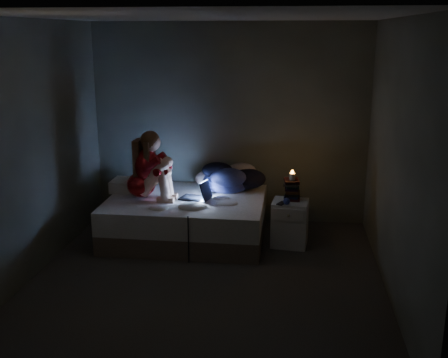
% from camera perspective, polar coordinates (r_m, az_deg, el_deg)
% --- Properties ---
extents(floor, '(3.60, 3.80, 0.02)m').
position_cam_1_polar(floor, '(5.64, -1.83, -10.65)').
color(floor, '#2B2724').
rests_on(floor, ground).
extents(ceiling, '(3.60, 3.80, 0.02)m').
position_cam_1_polar(ceiling, '(5.07, -2.10, 17.02)').
color(ceiling, silver).
rests_on(ceiling, ground).
extents(wall_back, '(3.60, 0.02, 2.60)m').
position_cam_1_polar(wall_back, '(7.06, 0.54, 5.88)').
color(wall_back, '#41453A').
rests_on(wall_back, ground).
extents(wall_front, '(3.60, 0.02, 2.60)m').
position_cam_1_polar(wall_front, '(3.40, -7.13, -4.72)').
color(wall_front, '#41453A').
rests_on(wall_front, ground).
extents(wall_left, '(0.02, 3.80, 2.60)m').
position_cam_1_polar(wall_left, '(5.77, -20.01, 2.81)').
color(wall_left, '#41453A').
rests_on(wall_left, ground).
extents(wall_right, '(0.02, 3.80, 2.60)m').
position_cam_1_polar(wall_right, '(5.23, 18.03, 1.75)').
color(wall_right, '#41453A').
rests_on(wall_right, ground).
extents(bed, '(1.88, 1.41, 0.52)m').
position_cam_1_polar(bed, '(6.61, -4.01, -4.17)').
color(bed, '#B4B1A9').
rests_on(bed, ground).
extents(pillow, '(0.50, 0.36, 0.14)m').
position_cam_1_polar(pillow, '(6.88, -9.74, -0.67)').
color(pillow, white).
rests_on(pillow, bed).
extents(woman, '(0.53, 0.36, 0.84)m').
position_cam_1_polar(woman, '(6.45, -8.88, 1.49)').
color(woman, maroon).
rests_on(woman, bed).
extents(laptop, '(0.40, 0.33, 0.25)m').
position_cam_1_polar(laptop, '(6.44, -3.14, -1.10)').
color(laptop, black).
rests_on(laptop, bed).
extents(clothes_pile, '(0.69, 0.57, 0.39)m').
position_cam_1_polar(clothes_pile, '(6.75, 0.29, 0.32)').
color(clothes_pile, navy).
rests_on(clothes_pile, bed).
extents(nightstand, '(0.44, 0.40, 0.55)m').
position_cam_1_polar(nightstand, '(6.42, 7.01, -4.68)').
color(nightstand, white).
rests_on(nightstand, ground).
extents(book_stack, '(0.19, 0.25, 0.25)m').
position_cam_1_polar(book_stack, '(6.37, 7.22, -1.07)').
color(book_stack, black).
rests_on(book_stack, nightstand).
extents(candle, '(0.07, 0.07, 0.08)m').
position_cam_1_polar(candle, '(6.33, 7.27, 0.36)').
color(candle, beige).
rests_on(candle, book_stack).
extents(phone, '(0.11, 0.16, 0.01)m').
position_cam_1_polar(phone, '(6.22, 6.26, -2.60)').
color(phone, black).
rests_on(phone, nightstand).
extents(blue_orb, '(0.08, 0.08, 0.08)m').
position_cam_1_polar(blue_orb, '(6.19, 6.79, -2.38)').
color(blue_orb, '#293694').
rests_on(blue_orb, nightstand).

